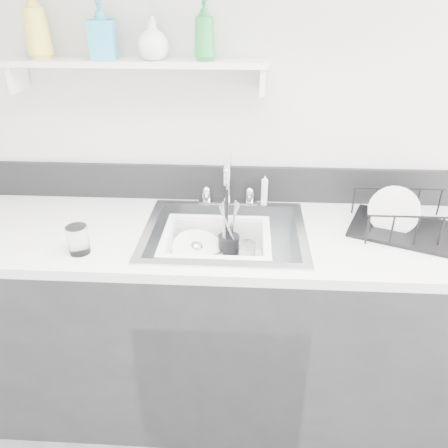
# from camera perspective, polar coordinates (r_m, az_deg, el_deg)

# --- Properties ---
(room_shell) EXTENTS (3.50, 3.00, 2.60)m
(room_shell) POSITION_cam_1_polar(r_m,az_deg,el_deg) (0.71, -3.80, 21.79)
(room_shell) COLOR silver
(room_shell) RESTS_ON ground
(counter_run) EXTENTS (3.20, 0.62, 0.92)m
(counter_run) POSITION_cam_1_polar(r_m,az_deg,el_deg) (1.99, 0.09, -12.58)
(counter_run) COLOR black
(counter_run) RESTS_ON ground
(backsplash) EXTENTS (3.20, 0.02, 0.16)m
(backsplash) POSITION_cam_1_polar(r_m,az_deg,el_deg) (1.96, 0.59, 5.33)
(backsplash) COLOR black
(backsplash) RESTS_ON counter_run
(sink) EXTENTS (0.64, 0.52, 0.20)m
(sink) POSITION_cam_1_polar(r_m,az_deg,el_deg) (1.77, 0.09, -3.50)
(sink) COLOR silver
(sink) RESTS_ON counter_run
(faucet) EXTENTS (0.26, 0.18, 0.23)m
(faucet) POSITION_cam_1_polar(r_m,az_deg,el_deg) (1.92, 0.51, 4.18)
(faucet) COLOR silver
(faucet) RESTS_ON counter_run
(side_sprayer) EXTENTS (0.03, 0.03, 0.14)m
(side_sprayer) POSITION_cam_1_polar(r_m,az_deg,el_deg) (1.92, 5.30, 4.43)
(side_sprayer) COLOR white
(side_sprayer) RESTS_ON counter_run
(wall_shelf) EXTENTS (1.00, 0.16, 0.12)m
(wall_shelf) POSITION_cam_1_polar(r_m,az_deg,el_deg) (1.81, -11.30, 19.74)
(wall_shelf) COLOR silver
(wall_shelf) RESTS_ON room_shell
(wash_tub) EXTENTS (0.46, 0.39, 0.16)m
(wash_tub) POSITION_cam_1_polar(r_m,az_deg,el_deg) (1.75, -1.00, -3.78)
(wash_tub) COLOR white
(wash_tub) RESTS_ON sink
(plate_stack) EXTENTS (0.27, 0.26, 0.11)m
(plate_stack) POSITION_cam_1_polar(r_m,az_deg,el_deg) (1.80, -3.04, -4.34)
(plate_stack) COLOR white
(plate_stack) RESTS_ON wash_tub
(utensil_cup) EXTENTS (0.09, 0.09, 0.29)m
(utensil_cup) POSITION_cam_1_polar(r_m,az_deg,el_deg) (1.81, 0.62, -2.88)
(utensil_cup) COLOR black
(utensil_cup) RESTS_ON wash_tub
(ladle) EXTENTS (0.27, 0.21, 0.07)m
(ladle) POSITION_cam_1_polar(r_m,az_deg,el_deg) (1.78, -2.05, -4.36)
(ladle) COLOR silver
(ladle) RESTS_ON wash_tub
(tumbler_in_tub) EXTENTS (0.08, 0.08, 0.10)m
(tumbler_in_tub) POSITION_cam_1_polar(r_m,az_deg,el_deg) (1.79, 3.00, -3.83)
(tumbler_in_tub) COLOR white
(tumbler_in_tub) RESTS_ON wash_tub
(tumbler_counter) EXTENTS (0.09, 0.09, 0.11)m
(tumbler_counter) POSITION_cam_1_polar(r_m,az_deg,el_deg) (1.65, -18.51, -1.95)
(tumbler_counter) COLOR white
(tumbler_counter) RESTS_ON counter_run
(dish_rack) EXTENTS (0.47, 0.42, 0.14)m
(dish_rack) POSITION_cam_1_polar(r_m,az_deg,el_deg) (1.84, 22.64, 1.04)
(dish_rack) COLOR black
(dish_rack) RESTS_ON counter_run
(bowl_small) EXTENTS (0.12, 0.12, 0.04)m
(bowl_small) POSITION_cam_1_polar(r_m,az_deg,el_deg) (1.74, 3.01, -6.06)
(bowl_small) COLOR white
(bowl_small) RESTS_ON wash_tub
(soap_bottle_a) EXTENTS (0.12, 0.12, 0.25)m
(soap_bottle_a) POSITION_cam_1_polar(r_m,az_deg,el_deg) (1.89, -23.37, 22.87)
(soap_bottle_a) COLOR yellow
(soap_bottle_a) RESTS_ON wall_shelf
(soap_bottle_b) EXTENTS (0.10, 0.10, 0.20)m
(soap_bottle_b) POSITION_cam_1_polar(r_m,az_deg,el_deg) (1.81, -15.67, 23.18)
(soap_bottle_b) COLOR #319EC5
(soap_bottle_b) RESTS_ON wall_shelf
(soap_bottle_c) EXTENTS (0.12, 0.12, 0.15)m
(soap_bottle_c) POSITION_cam_1_polar(r_m,az_deg,el_deg) (1.76, -9.29, 22.78)
(soap_bottle_c) COLOR silver
(soap_bottle_c) RESTS_ON wall_shelf
(soap_bottle_d) EXTENTS (0.10, 0.10, 0.21)m
(soap_bottle_d) POSITION_cam_1_polar(r_m,az_deg,el_deg) (1.73, -2.57, 23.94)
(soap_bottle_d) COLOR #1E8A39
(soap_bottle_d) RESTS_ON wall_shelf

